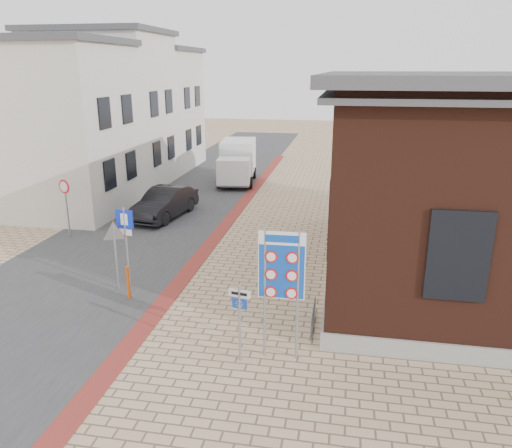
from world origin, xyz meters
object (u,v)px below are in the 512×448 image
Objects in this scene: box_truck at (237,162)px; border_sign at (282,268)px; parking_sign at (126,233)px; sedan at (165,203)px; essen_sign at (240,312)px; bollard at (128,283)px.

box_truck is 1.55× the size of border_sign.
parking_sign is at bearing -96.87° from box_truck.
parking_sign is at bearing 148.06° from border_sign.
parking_sign is (1.67, -7.93, 1.17)m from sedan.
border_sign is at bearing -25.02° from parking_sign.
sedan is at bearing 107.33° from parking_sign.
essen_sign is 5.04m from bollard.
border_sign is at bearing -25.15° from bollard.
box_truck reaches higher than sedan.
box_truck is 20.01m from border_sign.
box_truck is at bearing 111.48° from essen_sign.
bollard is (-5.11, 2.40, -1.86)m from border_sign.
box_truck is 2.52× the size of essen_sign.
border_sign is (7.13, -11.13, 1.68)m from sedan.
border_sign is 1.21× the size of parking_sign.
box_truck reaches higher than essen_sign.
bollard is at bearing 153.34° from border_sign.
essen_sign is at bearing -83.84° from box_truck.
border_sign is at bearing -48.51° from sedan.
bollard is (2.02, -8.73, -0.18)m from sedan.
box_truck is at bearing 90.76° from bollard.
parking_sign reaches higher than bollard.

